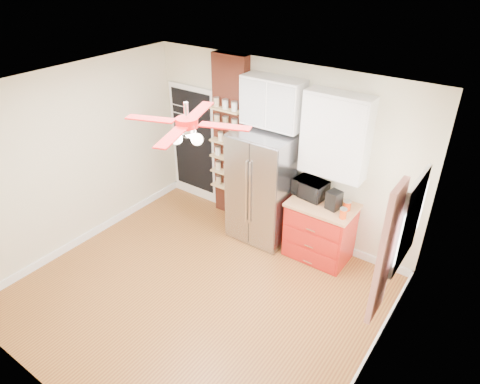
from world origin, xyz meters
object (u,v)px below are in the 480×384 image
Objects in this scene: coffee_maker at (334,200)px; canister_left at (343,214)px; fridge at (263,187)px; red_cabinet at (320,230)px; ceiling_fan at (187,123)px; pantry_jar_oats at (221,137)px; toaster_oven at (310,188)px.

canister_left is at bearing -23.75° from coffee_maker.
red_cabinet is at bearing 2.95° from fridge.
fridge is at bearing 175.03° from canister_left.
ceiling_fan is 2.22m from pantry_jar_oats.
ceiling_fan is at bearing -110.94° from coffee_maker.
fridge is at bearing -177.05° from red_cabinet.
red_cabinet is 6.94× the size of pantry_jar_oats.
ceiling_fan reaches higher than canister_left.
fridge is 1.25× the size of ceiling_fan.
toaster_oven is (0.71, 0.14, 0.15)m from fridge.
red_cabinet is 3.58× the size of coffee_maker.
toaster_oven is at bearing 69.48° from ceiling_fan.
pantry_jar_oats reaches higher than coffee_maker.
pantry_jar_oats is (-1.60, -0.01, 0.41)m from toaster_oven.
fridge is 1.06m from pantry_jar_oats.
red_cabinet is 0.64m from toaster_oven.
coffee_maker is at bearing 144.16° from canister_left.
pantry_jar_oats is at bearing 171.59° from fridge.
ceiling_fan is 2.35m from toaster_oven.
ceiling_fan reaches higher than red_cabinet.
ceiling_fan is 2.42m from coffee_maker.
fridge is 1.86× the size of red_cabinet.
pantry_jar_oats reaches higher than toaster_oven.
canister_left is (1.29, 1.51, -1.46)m from ceiling_fan.
ceiling_fan reaches higher than fridge.
canister_left is (1.34, -0.12, 0.09)m from fridge.
red_cabinet is (0.97, 0.05, -0.42)m from fridge.
pantry_jar_oats is (-0.89, 0.13, 0.57)m from fridge.
pantry_jar_oats is at bearing 173.66° from canister_left.
fridge is 1.14m from coffee_maker.
toaster_oven is 3.49× the size of canister_left.
toaster_oven is at bearing 0.39° from pantry_jar_oats.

